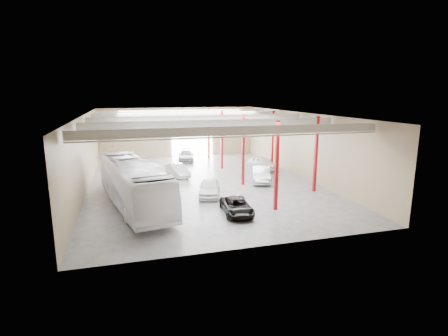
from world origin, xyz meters
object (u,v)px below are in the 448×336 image
black_sedan (237,206)px  car_row_a (209,188)px  car_right_near (261,174)px  coach_bus (134,184)px  car_right_far (263,163)px  car_row_b (178,170)px  car_row_c (186,156)px

black_sedan → car_row_a: bearing=104.4°
car_right_near → coach_bus: bearing=-141.3°
black_sedan → car_right_far: bearing=65.7°
coach_bus → car_right_near: (12.84, 4.77, -1.05)m
black_sedan → car_right_far: 16.01m
car_row_b → coach_bus: bearing=-130.7°
black_sedan → car_row_a: (-0.89, 5.20, 0.16)m
car_row_c → car_right_near: (5.58, -13.30, 0.10)m
car_row_b → car_row_c: size_ratio=0.84×
car_row_c → car_right_far: size_ratio=1.05×
car_right_near → car_right_far: 5.68m
black_sedan → car_row_c: (-0.13, 22.12, 0.11)m
car_row_b → car_row_a: bearing=-91.9°
coach_bus → car_row_b: 10.61m
coach_bus → black_sedan: bearing=-40.6°
black_sedan → car_row_a: car_row_a is taller
coach_bus → car_row_b: coach_bus is taller
car_row_a → car_right_far: car_right_far is taller
coach_bus → car_row_a: bearing=-1.8°
coach_bus → black_sedan: (7.39, -4.05, -1.27)m
car_right_near → car_right_far: (2.30, 5.20, -0.01)m
black_sedan → car_right_near: 10.37m
coach_bus → car_right_far: (15.14, 9.97, -1.06)m
black_sedan → car_right_far: car_right_far is taller
car_row_c → car_right_near: car_right_near is taller
car_row_a → car_row_c: 16.94m
coach_bus → black_sedan: size_ratio=3.07×
car_right_far → coach_bus: bearing=-156.6°
car_row_a → car_row_b: 8.38m
car_row_a → car_row_b: (-1.66, 8.22, -0.09)m
black_sedan → car_row_b: 13.66m
car_row_a → car_right_far: bearing=61.0°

